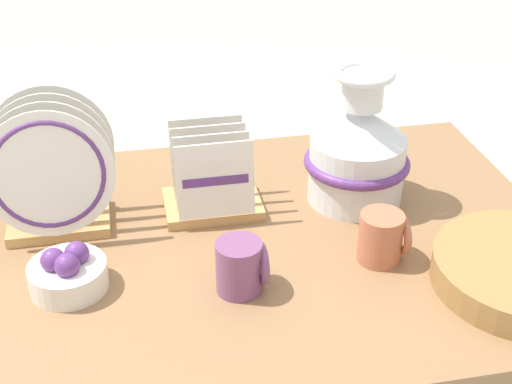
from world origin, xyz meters
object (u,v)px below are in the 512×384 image
object	(u,v)px
ceramic_vase	(358,150)
mug_plum_glaze	(242,266)
dish_rack_round_plates	(52,176)
dish_rack_square_plates	(212,185)
fruit_bowl	(68,273)
mug_terracotta_glaze	(383,237)

from	to	relation	value
ceramic_vase	mug_plum_glaze	world-z (taller)	ceramic_vase
ceramic_vase	dish_rack_round_plates	bearing A→B (deg)	179.20
dish_rack_square_plates	fruit_bowl	size ratio (longest dim) A/B	1.44
fruit_bowl	ceramic_vase	bearing A→B (deg)	18.26
mug_terracotta_glaze	dish_rack_square_plates	bearing A→B (deg)	140.31
dish_rack_round_plates	ceramic_vase	bearing A→B (deg)	-0.80
dish_rack_round_plates	dish_rack_square_plates	size ratio (longest dim) A/B	1.36
dish_rack_round_plates	mug_plum_glaze	xyz separation A→B (m)	(0.33, -0.27, -0.07)
ceramic_vase	fruit_bowl	size ratio (longest dim) A/B	2.12
mug_plum_glaze	ceramic_vase	bearing A→B (deg)	41.48
dish_rack_square_plates	mug_terracotta_glaze	world-z (taller)	dish_rack_square_plates
ceramic_vase	fruit_bowl	distance (m)	0.64
dish_rack_square_plates	dish_rack_round_plates	bearing A→B (deg)	-178.34
fruit_bowl	mug_terracotta_glaze	bearing A→B (deg)	-2.46
dish_rack_round_plates	fruit_bowl	size ratio (longest dim) A/B	1.96
dish_rack_square_plates	mug_plum_glaze	world-z (taller)	dish_rack_square_plates
mug_plum_glaze	mug_terracotta_glaze	distance (m)	0.28
ceramic_vase	mug_plum_glaze	bearing A→B (deg)	-138.52
ceramic_vase	dish_rack_square_plates	distance (m)	0.32
mug_plum_glaze	fruit_bowl	distance (m)	0.31
mug_plum_glaze	mug_terracotta_glaze	size ratio (longest dim) A/B	1.00
dish_rack_round_plates	mug_plum_glaze	distance (m)	0.43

